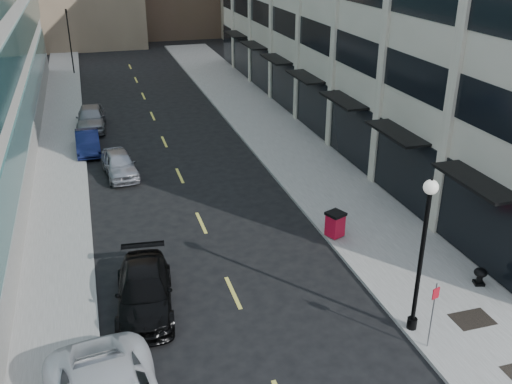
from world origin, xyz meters
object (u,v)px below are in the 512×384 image
traffic_signal (66,13)px  car_black_pickup (144,291)px  car_blue_sedan (88,142)px  urn_planter (480,275)px  car_grey_sedan (91,118)px  lamppost (423,243)px  sign_post (434,307)px  car_silver_sedan (119,164)px  trash_bin (335,224)px

traffic_signal → car_black_pickup: traffic_signal is taller
car_blue_sedan → urn_planter: car_blue_sedan is taller
car_grey_sedan → lamppost: 28.05m
car_blue_sedan → car_grey_sedan: bearing=85.2°
car_grey_sedan → urn_planter: 28.08m
sign_post → urn_planter: size_ratio=3.49×
urn_planter → sign_post: bearing=-145.9°
car_black_pickup → car_silver_sedan: car_black_pickup is taller
car_grey_sedan → trash_bin: bearing=-59.6°
traffic_signal → car_grey_sedan: size_ratio=1.47×
car_blue_sedan → sign_post: sign_post is taller
car_silver_sedan → sign_post: sign_post is taller
car_grey_sedan → sign_post: bearing=-66.7°
traffic_signal → lamppost: 45.36m
urn_planter → trash_bin: bearing=126.5°
lamppost → sign_post: (-0.00, -1.01, -1.75)m
car_silver_sedan → car_blue_sedan: car_silver_sedan is taller
trash_bin → traffic_signal: bearing=83.8°
car_silver_sedan → traffic_signal: bearing=89.0°
car_grey_sedan → sign_post: 28.88m
traffic_signal → urn_planter: 45.15m
car_grey_sedan → lamppost: lamppost is taller
car_black_pickup → car_blue_sedan: 17.50m
car_blue_sedan → urn_planter: size_ratio=5.74×
car_blue_sedan → trash_bin: (10.20, -14.68, 0.12)m
sign_post → car_black_pickup: bearing=134.7°
car_silver_sedan → lamppost: (8.50, -17.00, 2.77)m
car_grey_sedan → car_black_pickup: bearing=-83.5°
car_silver_sedan → car_grey_sedan: (-1.24, 9.17, 0.10)m
trash_bin → sign_post: sign_post is taller
trash_bin → urn_planter: (3.79, -5.13, -0.21)m
car_grey_sedan → sign_post: size_ratio=1.95×
lamppost → sign_post: bearing=-90.0°
traffic_signal → car_grey_sedan: traffic_signal is taller
car_black_pickup → car_silver_sedan: size_ratio=1.19×
car_black_pickup → sign_post: bearing=-24.0°
car_silver_sedan → lamppost: lamppost is taller
car_grey_sedan → traffic_signal: bearing=97.0°
car_silver_sedan → trash_bin: bearing=-55.9°
sign_post → car_silver_sedan: bearing=100.2°
sign_post → car_grey_sedan: bearing=94.6°
traffic_signal → car_grey_sedan: 18.52m
urn_planter → car_silver_sedan: bearing=128.9°
car_silver_sedan → car_grey_sedan: size_ratio=0.87×
car_grey_sedan → trash_bin: 21.77m
car_black_pickup → urn_planter: size_ratio=7.06×
car_black_pickup → urn_planter: (12.49, -2.38, -0.14)m
lamppost → car_black_pickup: bearing=155.1°
car_black_pickup → sign_post: 10.00m
traffic_signal → sign_post: traffic_signal is taller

